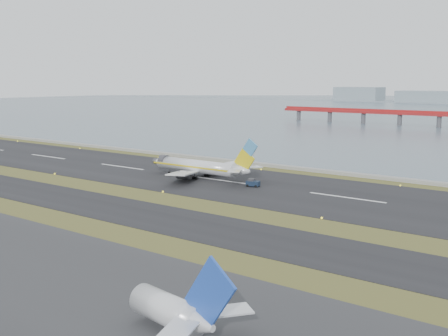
% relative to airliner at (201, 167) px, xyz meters
% --- Properties ---
extents(ground, '(1000.00, 1000.00, 0.00)m').
position_rel_airliner_xyz_m(ground, '(5.47, -29.13, -3.46)').
color(ground, '#3A491A').
rests_on(ground, ground).
extents(taxiway_strip, '(1000.00, 18.00, 0.10)m').
position_rel_airliner_xyz_m(taxiway_strip, '(5.47, -41.13, -3.41)').
color(taxiway_strip, black).
rests_on(taxiway_strip, ground).
extents(runway_strip, '(1000.00, 45.00, 0.10)m').
position_rel_airliner_xyz_m(runway_strip, '(5.47, 0.87, -3.41)').
color(runway_strip, black).
rests_on(runway_strip, ground).
extents(seawall, '(1000.00, 2.50, 1.00)m').
position_rel_airliner_xyz_m(seawall, '(5.47, 30.87, -2.96)').
color(seawall, gray).
rests_on(seawall, ground).
extents(airliner, '(38.52, 32.89, 12.80)m').
position_rel_airliner_xyz_m(airliner, '(0.00, 0.00, 0.00)').
color(airliner, silver).
rests_on(airliner, ground).
extents(pushback_tug, '(3.82, 2.71, 2.22)m').
position_rel_airliner_xyz_m(pushback_tug, '(19.27, -1.41, -2.38)').
color(pushback_tug, '#142137').
rests_on(pushback_tug, ground).
extents(second_airliner_tail, '(15.97, 13.13, 9.86)m').
position_rel_airliner_xyz_m(second_airliner_tail, '(63.03, -79.49, -0.57)').
color(second_airliner_tail, silver).
rests_on(second_airliner_tail, ground).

